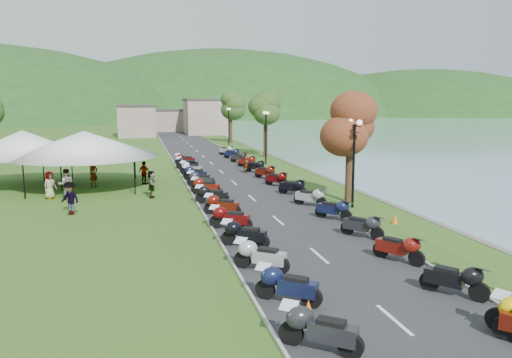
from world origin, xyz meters
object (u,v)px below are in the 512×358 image
vendor_tent_main (85,160)px  pedestrian_b (67,200)px  pedestrian_a (94,187)px  pedestrian_c (71,215)px

vendor_tent_main → pedestrian_b: bearing=-100.7°
pedestrian_a → pedestrian_c: (-0.52, -8.70, 0.00)m
vendor_tent_main → pedestrian_b: 4.68m
vendor_tent_main → pedestrian_a: (0.49, 0.17, -2.00)m
pedestrian_b → pedestrian_c: bearing=90.4°
vendor_tent_main → pedestrian_b: vendor_tent_main is taller
vendor_tent_main → pedestrian_b: (-0.78, -4.15, -2.00)m
pedestrian_b → pedestrian_c: (0.76, -4.38, 0.00)m
pedestrian_b → pedestrian_c: size_ratio=1.07×
vendor_tent_main → pedestrian_a: size_ratio=3.53×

